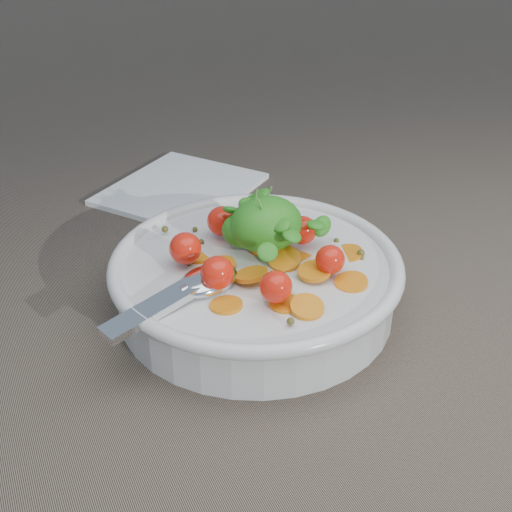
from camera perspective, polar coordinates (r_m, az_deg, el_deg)
name	(u,v)px	position (r m, az deg, el deg)	size (l,w,h in m)	color
ground	(283,318)	(0.53, 2.41, -5.51)	(6.00, 6.00, 0.00)	#726352
bowl	(256,278)	(0.53, 0.00, -1.95)	(0.26, 0.24, 0.10)	silver
napkin	(181,189)	(0.74, -6.70, 5.94)	(0.16, 0.14, 0.01)	white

